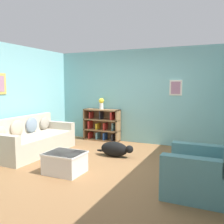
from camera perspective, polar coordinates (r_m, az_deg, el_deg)
The scene contains 9 objects.
ground_plane at distance 5.18m, azimuth -1.88°, elevation -12.07°, with size 14.00×14.00×0.00m, color brown.
wall_back at distance 7.01m, azimuth 6.34°, elevation 3.53°, with size 5.60×0.13×2.60m.
wall_left at distance 6.48m, azimuth -22.58°, elevation 2.89°, with size 0.13×5.00×2.60m.
couch at distance 6.29m, azimuth -17.85°, elevation -6.13°, with size 0.95×2.07×0.86m.
bookshelf at distance 7.33m, azimuth -2.29°, elevation -3.01°, with size 1.08×0.31×0.92m.
recliner_chair at distance 4.05m, azimuth 20.31°, elevation -12.72°, with size 0.98×1.01×0.97m.
coffee_table at distance 4.78m, azimuth -10.71°, elevation -11.16°, with size 0.69×0.58×0.39m.
dog at distance 5.74m, azimuth 0.75°, elevation -8.47°, with size 0.93×0.30×0.34m.
vase at distance 7.23m, azimuth -2.45°, elevation 2.08°, with size 0.15×0.15×0.32m.
Camera 1 is at (2.20, -4.40, 1.63)m, focal length 40.00 mm.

